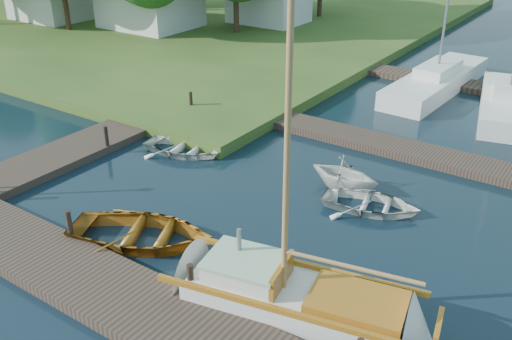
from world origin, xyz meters
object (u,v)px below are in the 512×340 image
Objects in this scene: mooring_post_1 at (69,223)px; tender_c at (371,201)px; marina_boat_2 at (507,102)px; mooring_post_2 at (191,278)px; tender_b at (345,172)px; tender_a at (183,146)px; dinghy at (141,229)px; mooring_post_5 at (191,101)px; mooring_post_4 at (106,136)px; sailboat at (297,301)px; marina_boat_1 at (437,80)px.

tender_c is (6.27, 6.71, -0.38)m from mooring_post_1.
tender_c is 11.61m from marina_boat_2.
mooring_post_2 is 7.54m from tender_b.
tender_b is (6.48, 0.91, 0.33)m from tender_a.
dinghy is 7.23m from tender_c.
marina_boat_2 is (1.44, 11.51, 0.26)m from tender_c.
mooring_post_1 is 1.00× the size of mooring_post_5.
tender_a is at bearing -54.26° from mooring_post_5.
mooring_post_4 is 1.00× the size of mooring_post_5.
tender_a is (-8.43, 5.48, -0.02)m from sailboat.
marina_boat_1 reaches higher than mooring_post_4.
mooring_post_5 is 0.07× the size of marina_boat_1.
dinghy is 1.34× the size of tender_a.
mooring_post_5 is (-8.50, 10.00, 0.00)m from mooring_post_2.
mooring_post_4 is at bearing 86.84° from tender_c.
mooring_post_2 is 6.95m from tender_c.
tender_b is 11.05m from marina_boat_2.
marina_boat_2 reaches higher than marina_boat_1.
mooring_post_5 is (-4.00, 10.00, 0.00)m from mooring_post_1.
mooring_post_1 is 6.81m from tender_a.
tender_c is 0.28× the size of marina_boat_1.
tender_c is at bearing -98.85° from tender_a.
mooring_post_5 is at bearing 111.80° from mooring_post_1.
mooring_post_1 is at bearing 124.31° from tender_c.
marina_boat_1 is (7.95, 9.78, -0.14)m from mooring_post_5.
sailboat is 0.83× the size of marina_boat_2.
mooring_post_1 and mooring_post_2 have the same top height.
mooring_post_4 and mooring_post_5 have the same top height.
dinghy is 18.72m from marina_boat_1.
marina_boat_1 is at bearing -32.25° from tender_a.
mooring_post_1 is at bearing 180.00° from mooring_post_2.
sailboat is at bearing -114.80° from dinghy.
marina_boat_2 is at bearing -43.82° from dinghy.
marina_boat_2 is (6.14, 17.01, 0.15)m from dinghy.
marina_boat_1 is (3.95, 19.78, -0.14)m from mooring_post_1.
dinghy is 7.15m from tender_b.
mooring_post_4 is 0.26× the size of tender_c.
sailboat reaches higher than tender_b.
mooring_post_5 is 10.41m from dinghy.
marina_boat_1 reaches higher than tender_c.
mooring_post_4 is at bearing 149.04° from sailboat.
mooring_post_2 is at bearing 178.49° from tender_b.
mooring_post_5 is at bearing 130.36° from mooring_post_2.
marina_boat_1 reaches higher than tender_a.
sailboat is 6.69m from tender_b.
dinghy reaches higher than tender_c.
tender_b is 0.21× the size of marina_boat_2.
marina_boat_1 is at bearing 91.59° from mooring_post_2.
marina_boat_2 is at bearing 67.04° from mooring_post_1.
tender_b is 12.29m from marina_boat_1.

